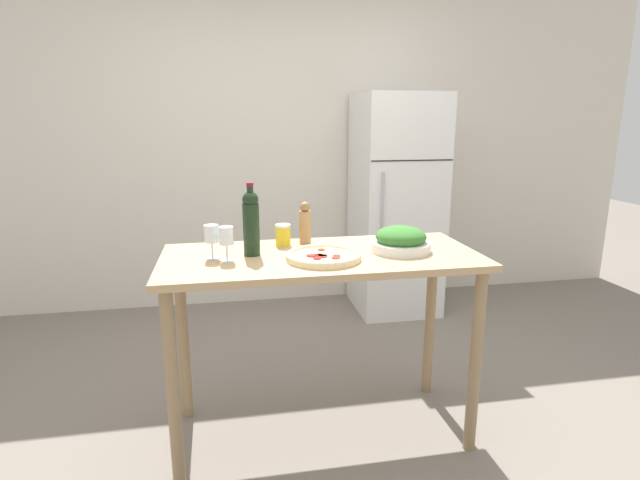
{
  "coord_description": "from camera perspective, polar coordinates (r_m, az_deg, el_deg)",
  "views": [
    {
      "loc": [
        -0.42,
        -2.2,
        1.55
      ],
      "look_at": [
        0.0,
        0.03,
        1.0
      ],
      "focal_mm": 28.0,
      "sensor_mm": 36.0,
      "label": 1
    }
  ],
  "objects": [
    {
      "name": "prep_counter",
      "position": [
        2.37,
        0.15,
        -4.88
      ],
      "size": [
        1.47,
        0.65,
        0.94
      ],
      "color": "tan",
      "rests_on": "ground_plane"
    },
    {
      "name": "salt_canister",
      "position": [
        2.48,
        -4.25,
        0.58
      ],
      "size": [
        0.08,
        0.08,
        0.11
      ],
      "color": "yellow",
      "rests_on": "prep_counter"
    },
    {
      "name": "refrigerator",
      "position": [
        4.09,
        8.63,
        4.0
      ],
      "size": [
        0.64,
        0.7,
        1.74
      ],
      "color": "white",
      "rests_on": "ground_plane"
    },
    {
      "name": "salad_bowl",
      "position": [
        2.4,
        9.21,
        -0.04
      ],
      "size": [
        0.28,
        0.28,
        0.12
      ],
      "color": "white",
      "rests_on": "prep_counter"
    },
    {
      "name": "wine_glass_far",
      "position": [
        2.28,
        -12.29,
        0.47
      ],
      "size": [
        0.07,
        0.07,
        0.16
      ],
      "color": "silver",
      "rests_on": "prep_counter"
    },
    {
      "name": "wine_glass_near",
      "position": [
        2.23,
        -10.66,
        0.26
      ],
      "size": [
        0.07,
        0.07,
        0.16
      ],
      "color": "silver",
      "rests_on": "prep_counter"
    },
    {
      "name": "pepper_mill",
      "position": [
        2.5,
        -1.72,
        1.86
      ],
      "size": [
        0.06,
        0.06,
        0.21
      ],
      "color": "#AD7F51",
      "rests_on": "prep_counter"
    },
    {
      "name": "wall_back",
      "position": [
        4.22,
        -4.93,
        10.28
      ],
      "size": [
        6.4,
        0.06,
        2.6
      ],
      "color": "silver",
      "rests_on": "ground_plane"
    },
    {
      "name": "ground_plane",
      "position": [
        2.73,
        0.13,
        -20.92
      ],
      "size": [
        14.0,
        14.0,
        0.0
      ],
      "primitive_type": "plane",
      "color": "slate"
    },
    {
      "name": "wine_bottle",
      "position": [
        2.3,
        -7.88,
        2.09
      ],
      "size": [
        0.08,
        0.08,
        0.34
      ],
      "color": "black",
      "rests_on": "prep_counter"
    },
    {
      "name": "homemade_pizza",
      "position": [
        2.24,
        0.38,
        -1.85
      ],
      "size": [
        0.34,
        0.34,
        0.03
      ],
      "color": "beige",
      "rests_on": "prep_counter"
    }
  ]
}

